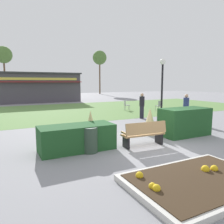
% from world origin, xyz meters
% --- Properties ---
extents(ground_plane, '(80.00, 80.00, 0.00)m').
position_xyz_m(ground_plane, '(0.00, 0.00, 0.00)').
color(ground_plane, gray).
extents(lawn_patch, '(36.00, 12.00, 0.01)m').
position_xyz_m(lawn_patch, '(0.00, 11.74, 0.00)').
color(lawn_patch, '#5B8442').
rests_on(lawn_patch, ground_plane).
extents(flower_bed, '(3.39, 2.27, 0.29)m').
position_xyz_m(flower_bed, '(-1.10, -2.92, 0.09)').
color(flower_bed, beige).
rests_on(flower_bed, ground_plane).
extents(park_bench, '(1.73, 0.63, 0.95)m').
position_xyz_m(park_bench, '(-0.42, 0.26, 0.48)').
color(park_bench, tan).
rests_on(park_bench, ground_plane).
extents(hedge_left, '(2.63, 1.10, 0.91)m').
position_xyz_m(hedge_left, '(-2.83, 0.95, 0.46)').
color(hedge_left, '#1E4C23').
rests_on(hedge_left, ground_plane).
extents(hedge_right, '(2.29, 1.10, 1.25)m').
position_xyz_m(hedge_right, '(2.23, 0.82, 0.62)').
color(hedge_right, '#1E4C23').
rests_on(hedge_right, ground_plane).
extents(ornamental_grass_behind_left, '(0.69, 0.69, 1.19)m').
position_xyz_m(ornamental_grass_behind_left, '(1.11, 1.95, 0.59)').
color(ornamental_grass_behind_left, '#D1BC7F').
rests_on(ornamental_grass_behind_left, ground_plane).
extents(ornamental_grass_behind_right, '(0.66, 0.66, 1.30)m').
position_xyz_m(ornamental_grass_behind_right, '(-2.06, 1.58, 0.65)').
color(ornamental_grass_behind_right, '#D1BC7F').
rests_on(ornamental_grass_behind_right, ground_plane).
extents(ornamental_grass_behind_center, '(0.67, 0.67, 1.19)m').
position_xyz_m(ornamental_grass_behind_center, '(0.95, 1.70, 0.60)').
color(ornamental_grass_behind_center, '#D1BC7F').
rests_on(ornamental_grass_behind_center, ground_plane).
extents(ornamental_grass_behind_far, '(0.51, 0.51, 0.91)m').
position_xyz_m(ornamental_grass_behind_far, '(-1.91, 2.11, 0.46)').
color(ornamental_grass_behind_far, '#D1BC7F').
rests_on(ornamental_grass_behind_far, ground_plane).
extents(lamppost_mid, '(0.36, 0.36, 3.87)m').
position_xyz_m(lamppost_mid, '(4.06, 4.63, 2.45)').
color(lamppost_mid, black).
rests_on(lamppost_mid, ground_plane).
extents(trash_bin, '(0.52, 0.52, 0.89)m').
position_xyz_m(trash_bin, '(-2.52, 0.50, 0.44)').
color(trash_bin, '#2D4233').
rests_on(trash_bin, ground_plane).
extents(food_kiosk, '(9.99, 4.21, 3.55)m').
position_xyz_m(food_kiosk, '(-1.00, 21.66, 1.79)').
color(food_kiosk, '#47424C').
rests_on(food_kiosk, ground_plane).
extents(cafe_chair_west, '(0.44, 0.44, 0.89)m').
position_xyz_m(cafe_chair_west, '(6.58, 7.88, 0.53)').
color(cafe_chair_west, gray).
rests_on(cafe_chair_west, ground_plane).
extents(cafe_chair_east, '(0.55, 0.55, 0.89)m').
position_xyz_m(cafe_chair_east, '(4.43, 9.70, 0.53)').
color(cafe_chair_east, gray).
rests_on(cafe_chair_east, ground_plane).
extents(person_strolling, '(0.34, 0.34, 1.69)m').
position_xyz_m(person_strolling, '(3.21, 5.61, 0.86)').
color(person_strolling, '#23232D').
rests_on(person_strolling, ground_plane).
extents(person_standing, '(0.34, 0.34, 1.69)m').
position_xyz_m(person_standing, '(4.96, 3.42, 0.86)').
color(person_standing, '#23232D').
rests_on(person_standing, ground_plane).
extents(parked_car_west_slot, '(4.26, 2.18, 1.20)m').
position_xyz_m(parked_car_west_slot, '(-3.26, 30.20, 0.64)').
color(parked_car_west_slot, silver).
rests_on(parked_car_west_slot, ground_plane).
extents(tree_left_bg, '(2.80, 2.80, 8.31)m').
position_xyz_m(tree_left_bg, '(-4.23, 34.81, 6.83)').
color(tree_left_bg, brown).
rests_on(tree_left_bg, ground_plane).
extents(tree_right_bg, '(2.80, 2.80, 8.71)m').
position_xyz_m(tree_right_bg, '(13.23, 34.92, 7.22)').
color(tree_right_bg, brown).
rests_on(tree_right_bg, ground_plane).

